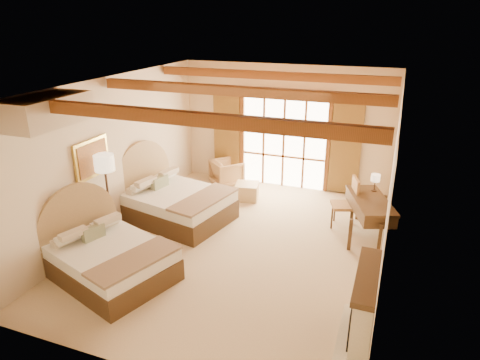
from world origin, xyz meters
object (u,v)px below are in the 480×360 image
at_px(bed_near, 104,256).
at_px(desk, 369,216).
at_px(armchair, 227,172).
at_px(bed_far, 171,200).
at_px(nightstand, 98,235).

height_order(bed_near, desk, bed_near).
xyz_separation_m(armchair, desk, (3.85, -1.67, 0.10)).
relative_size(bed_near, bed_far, 0.98).
xyz_separation_m(bed_far, armchair, (0.38, 2.37, -0.10)).
bearing_deg(desk, bed_near, -163.58).
relative_size(nightstand, desk, 0.38).
relative_size(nightstand, armchair, 0.84).
bearing_deg(bed_near, desk, 55.75).
xyz_separation_m(bed_far, nightstand, (-0.67, -1.75, -0.12)).
distance_m(bed_far, armchair, 2.40).
height_order(armchair, desk, desk).
bearing_deg(bed_far, bed_near, -77.04).
distance_m(bed_far, nightstand, 1.88).
distance_m(bed_near, armchair, 4.84).
bearing_deg(bed_near, armchair, 104.64).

